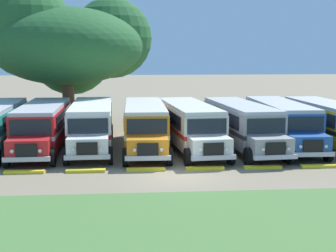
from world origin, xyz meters
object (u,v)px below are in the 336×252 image
object	(u,v)px
parked_bus_slot_1	(43,124)
parked_bus_slot_5	(241,123)
parked_bus_slot_4	(190,124)
broad_shade_tree	(68,44)
parked_bus_slot_7	(329,122)
parked_bus_slot_2	(92,123)
parked_bus_slot_6	(281,122)
parked_bus_slot_3	(145,124)

from	to	relation	value
parked_bus_slot_1	parked_bus_slot_5	bearing A→B (deg)	86.33
parked_bus_slot_4	broad_shade_tree	bearing A→B (deg)	-143.53
parked_bus_slot_1	parked_bus_slot_7	size ratio (longest dim) A/B	1.00
parked_bus_slot_2	parked_bus_slot_5	bearing A→B (deg)	83.40
parked_bus_slot_2	broad_shade_tree	distance (m)	10.64
parked_bus_slot_2	parked_bus_slot_5	size ratio (longest dim) A/B	0.99
parked_bus_slot_2	parked_bus_slot_1	bearing A→B (deg)	-87.21
parked_bus_slot_1	parked_bus_slot_6	distance (m)	15.31
parked_bus_slot_2	parked_bus_slot_4	size ratio (longest dim) A/B	0.99
parked_bus_slot_4	parked_bus_slot_6	world-z (taller)	same
parked_bus_slot_1	parked_bus_slot_2	bearing A→B (deg)	93.48
parked_bus_slot_6	parked_bus_slot_1	bearing A→B (deg)	-89.51
parked_bus_slot_7	broad_shade_tree	size ratio (longest dim) A/B	0.83
parked_bus_slot_1	parked_bus_slot_5	size ratio (longest dim) A/B	0.99
parked_bus_slot_3	parked_bus_slot_4	bearing A→B (deg)	86.30
parked_bus_slot_7	parked_bus_slot_6	bearing A→B (deg)	-100.21
parked_bus_slot_7	broad_shade_tree	xyz separation A→B (m)	(-17.79, 9.68, 5.15)
parked_bus_slot_6	broad_shade_tree	world-z (taller)	broad_shade_tree
parked_bus_slot_1	parked_bus_slot_4	xyz separation A→B (m)	(9.23, -0.43, 0.00)
parked_bus_slot_4	parked_bus_slot_7	bearing A→B (deg)	84.46
parked_bus_slot_3	parked_bus_slot_7	bearing A→B (deg)	89.41
parked_bus_slot_3	parked_bus_slot_6	bearing A→B (deg)	91.78
parked_bus_slot_2	parked_bus_slot_7	xyz separation A→B (m)	(15.37, -0.70, 0.00)
parked_bus_slot_5	broad_shade_tree	size ratio (longest dim) A/B	0.84
parked_bus_slot_2	parked_bus_slot_7	world-z (taller)	same
parked_bus_slot_1	parked_bus_slot_3	xyz separation A→B (m)	(6.41, -0.22, 0.00)
parked_bus_slot_4	parked_bus_slot_7	distance (m)	9.14
parked_bus_slot_3	broad_shade_tree	world-z (taller)	broad_shade_tree
parked_bus_slot_3	broad_shade_tree	size ratio (longest dim) A/B	0.83
parked_bus_slot_6	parked_bus_slot_4	bearing A→B (deg)	-85.62
parked_bus_slot_2	broad_shade_tree	xyz separation A→B (m)	(-2.42, 8.98, 5.15)
parked_bus_slot_4	parked_bus_slot_7	world-z (taller)	same
parked_bus_slot_3	parked_bus_slot_5	xyz separation A→B (m)	(6.14, -0.34, 0.00)
parked_bus_slot_1	parked_bus_slot_7	distance (m)	18.38
parked_bus_slot_5	broad_shade_tree	distance (m)	16.29
parked_bus_slot_4	parked_bus_slot_5	size ratio (longest dim) A/B	1.00
parked_bus_slot_2	parked_bus_slot_5	world-z (taller)	same
parked_bus_slot_4	broad_shade_tree	world-z (taller)	broad_shade_tree
parked_bus_slot_2	parked_bus_slot_4	bearing A→B (deg)	82.06
parked_bus_slot_3	parked_bus_slot_7	xyz separation A→B (m)	(11.97, -0.23, 0.00)
parked_bus_slot_5	broad_shade_tree	world-z (taller)	broad_shade_tree
parked_bus_slot_4	parked_bus_slot_1	bearing A→B (deg)	-98.04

